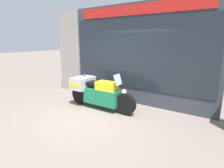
% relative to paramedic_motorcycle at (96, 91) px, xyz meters
% --- Properties ---
extents(ground_plane, '(60.00, 60.00, 0.00)m').
position_rel_paramedic_motorcycle_xyz_m(ground_plane, '(0.34, -0.76, -0.56)').
color(ground_plane, gray).
extents(shop_building, '(6.15, 0.55, 3.29)m').
position_rel_paramedic_motorcycle_xyz_m(shop_building, '(-0.13, 1.24, 1.10)').
color(shop_building, '#333842').
rests_on(shop_building, ground).
extents(window_display, '(4.61, 0.30, 1.90)m').
position_rel_paramedic_motorcycle_xyz_m(window_display, '(0.81, 1.27, -0.10)').
color(window_display, slate).
rests_on(window_display, ground).
extents(paramedic_motorcycle, '(2.40, 0.78, 1.18)m').
position_rel_paramedic_motorcycle_xyz_m(paramedic_motorcycle, '(0.00, 0.00, 0.00)').
color(paramedic_motorcycle, black).
rests_on(paramedic_motorcycle, ground).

